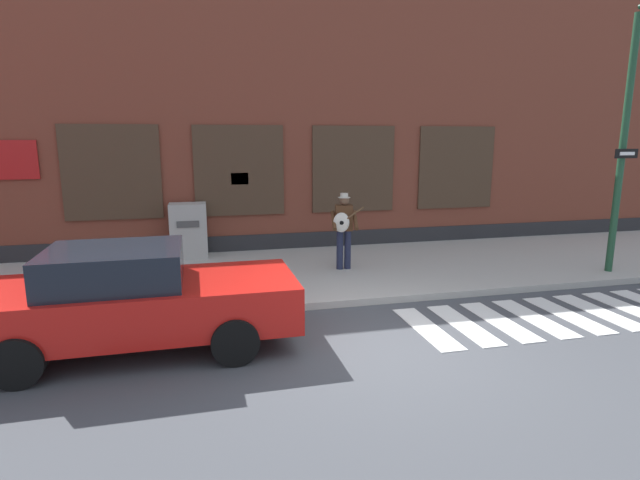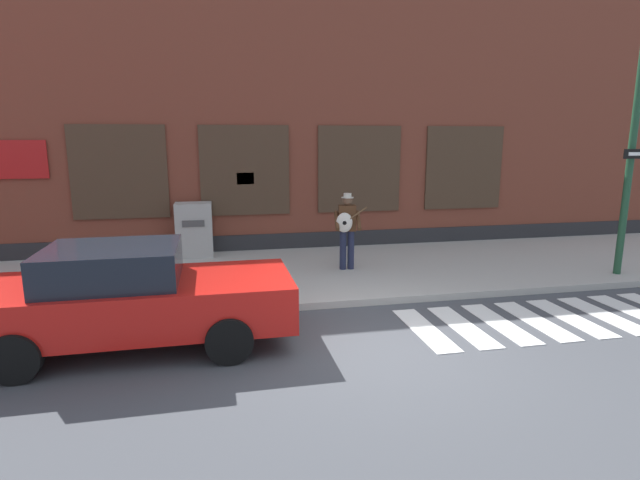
% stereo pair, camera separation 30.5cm
% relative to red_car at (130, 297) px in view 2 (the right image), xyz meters
% --- Properties ---
extents(ground_plane, '(160.00, 160.00, 0.00)m').
position_rel_red_car_xyz_m(ground_plane, '(3.58, -0.83, -0.77)').
color(ground_plane, '#424449').
extents(sidewalk, '(28.00, 4.66, 0.13)m').
position_rel_red_car_xyz_m(sidewalk, '(3.58, 3.36, -0.70)').
color(sidewalk, '#ADAAA3').
rests_on(sidewalk, ground).
extents(building_backdrop, '(28.00, 4.06, 7.21)m').
position_rel_red_car_xyz_m(building_backdrop, '(3.58, 7.68, 2.83)').
color(building_backdrop, brown).
rests_on(building_backdrop, ground).
extents(crosswalk, '(5.78, 1.90, 0.01)m').
position_rel_red_car_xyz_m(crosswalk, '(7.20, -0.27, -0.76)').
color(crosswalk, silver).
rests_on(crosswalk, ground).
extents(red_car, '(4.61, 2.01, 1.53)m').
position_rel_red_car_xyz_m(red_car, '(0.00, 0.00, 0.00)').
color(red_car, red).
rests_on(red_car, ground).
extents(busker, '(0.72, 0.59, 1.73)m').
position_rel_red_car_xyz_m(busker, '(4.12, 3.21, 0.35)').
color(busker, '#1E233D').
rests_on(busker, sidewalk).
extents(utility_box, '(0.89, 0.60, 1.36)m').
position_rel_red_car_xyz_m(utility_box, '(0.72, 5.24, 0.04)').
color(utility_box, '#ADADA8').
rests_on(utility_box, sidewalk).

